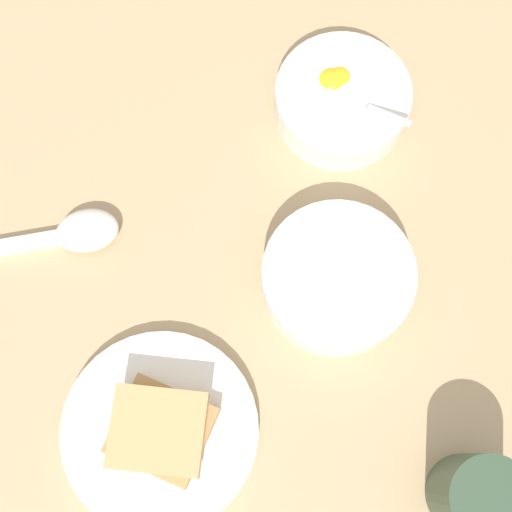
# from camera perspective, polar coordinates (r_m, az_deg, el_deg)

# --- Properties ---
(ground_plane) EXTENTS (3.00, 3.00, 0.00)m
(ground_plane) POSITION_cam_1_polar(r_m,az_deg,el_deg) (0.73, 0.90, -7.11)
(ground_plane) COLOR tan
(egg_bowl) EXTENTS (0.15, 0.15, 0.07)m
(egg_bowl) POSITION_cam_1_polar(r_m,az_deg,el_deg) (0.80, 6.86, 12.25)
(egg_bowl) COLOR white
(egg_bowl) RESTS_ON ground_plane
(toast_plate) EXTENTS (0.19, 0.19, 0.02)m
(toast_plate) POSITION_cam_1_polar(r_m,az_deg,el_deg) (0.72, -7.67, -13.64)
(toast_plate) COLOR white
(toast_plate) RESTS_ON ground_plane
(toast_sandwich) EXTENTS (0.12, 0.12, 0.04)m
(toast_sandwich) POSITION_cam_1_polar(r_m,az_deg,el_deg) (0.69, -7.69, -13.65)
(toast_sandwich) COLOR tan
(toast_sandwich) RESTS_ON toast_plate
(soup_spoon) EXTENTS (0.14, 0.08, 0.03)m
(soup_spoon) POSITION_cam_1_polar(r_m,az_deg,el_deg) (0.77, -13.97, 1.84)
(soup_spoon) COLOR white
(soup_spoon) RESTS_ON ground_plane
(congee_bowl) EXTENTS (0.15, 0.15, 0.05)m
(congee_bowl) POSITION_cam_1_polar(r_m,az_deg,el_deg) (0.73, 6.52, -1.75)
(congee_bowl) COLOR white
(congee_bowl) RESTS_ON ground_plane
(drinking_cup) EXTENTS (0.08, 0.08, 0.09)m
(drinking_cup) POSITION_cam_1_polar(r_m,az_deg,el_deg) (0.71, 17.39, -17.90)
(drinking_cup) COLOR #334733
(drinking_cup) RESTS_ON ground_plane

